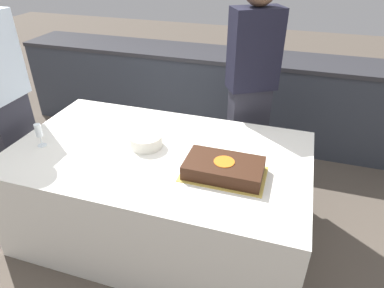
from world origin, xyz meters
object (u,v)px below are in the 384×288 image
(cake, at_px, (224,168))
(person_seated_left, at_px, (3,102))
(wine_glass, at_px, (39,132))
(person_cutting_cake, at_px, (251,87))
(plate_stack, at_px, (146,141))

(cake, relative_size, person_seated_left, 0.29)
(wine_glass, relative_size, person_cutting_cake, 0.09)
(cake, distance_m, wine_glass, 1.26)
(plate_stack, height_order, person_cutting_cake, person_cutting_cake)
(cake, relative_size, wine_glass, 3.05)
(cake, bearing_deg, wine_glass, -177.68)
(cake, height_order, wine_glass, wine_glass)
(plate_stack, bearing_deg, wine_glass, -163.10)
(wine_glass, distance_m, person_cutting_cake, 1.59)
(cake, height_order, plate_stack, cake)
(cake, bearing_deg, plate_stack, 164.73)
(cake, bearing_deg, person_cutting_cake, 90.00)
(wine_glass, xyz_separation_m, person_seated_left, (-0.43, 0.17, 0.08))
(plate_stack, bearing_deg, person_seated_left, -178.16)
(wine_glass, height_order, person_seated_left, person_seated_left)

